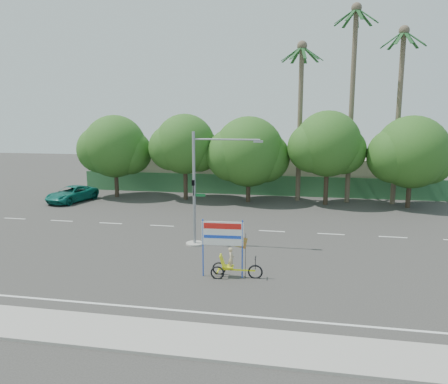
# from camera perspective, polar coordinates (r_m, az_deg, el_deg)

# --- Properties ---
(ground) EXTENTS (120.00, 120.00, 0.00)m
(ground) POSITION_cam_1_polar(r_m,az_deg,el_deg) (23.31, -0.29, -10.01)
(ground) COLOR #33302D
(ground) RESTS_ON ground
(sidewalk_near) EXTENTS (50.00, 2.40, 0.12)m
(sidewalk_near) POSITION_cam_1_polar(r_m,az_deg,el_deg) (16.62, -5.49, -18.56)
(sidewalk_near) COLOR gray
(sidewalk_near) RESTS_ON ground
(fence) EXTENTS (38.00, 0.08, 2.00)m
(fence) POSITION_cam_1_polar(r_m,az_deg,el_deg) (43.75, 5.08, 0.87)
(fence) COLOR #336B3D
(fence) RESTS_ON ground
(building_left) EXTENTS (12.00, 8.00, 4.00)m
(building_left) POSITION_cam_1_polar(r_m,az_deg,el_deg) (49.91, -5.89, 3.16)
(building_left) COLOR #B9A993
(building_left) RESTS_ON ground
(building_right) EXTENTS (14.00, 8.00, 3.60)m
(building_right) POSITION_cam_1_polar(r_m,az_deg,el_deg) (48.04, 15.19, 2.35)
(building_right) COLOR #B9A993
(building_right) RESTS_ON ground
(tree_far_left) EXTENTS (7.14, 6.00, 7.96)m
(tree_far_left) POSITION_cam_1_polar(r_m,az_deg,el_deg) (43.60, -14.11, 5.55)
(tree_far_left) COLOR #473828
(tree_far_left) RESTS_ON ground
(tree_left) EXTENTS (6.66, 5.60, 8.07)m
(tree_left) POSITION_cam_1_polar(r_m,az_deg,el_deg) (41.15, -5.18, 5.97)
(tree_left) COLOR #473828
(tree_left) RESTS_ON ground
(tree_center) EXTENTS (7.62, 6.40, 7.85)m
(tree_center) POSITION_cam_1_polar(r_m,az_deg,el_deg) (39.98, 3.16, 5.02)
(tree_center) COLOR #473828
(tree_center) RESTS_ON ground
(tree_right) EXTENTS (6.90, 5.80, 8.36)m
(tree_right) POSITION_cam_1_polar(r_m,az_deg,el_deg) (39.62, 13.31, 5.84)
(tree_right) COLOR #473828
(tree_right) RESTS_ON ground
(tree_far_right) EXTENTS (7.38, 6.20, 7.94)m
(tree_far_right) POSITION_cam_1_polar(r_m,az_deg,el_deg) (40.58, 23.22, 4.55)
(tree_far_right) COLOR #473828
(tree_far_right) RESTS_ON ground
(palm_tall) EXTENTS (3.73, 3.79, 17.45)m
(palm_tall) POSITION_cam_1_polar(r_m,az_deg,el_deg) (41.22, 16.45, 13.14)
(palm_tall) COLOR #70604C
(palm_tall) RESTS_ON ground
(palm_mid) EXTENTS (3.73, 3.79, 15.45)m
(palm_mid) POSITION_cam_1_polar(r_m,az_deg,el_deg) (41.74, 21.95, 11.31)
(palm_mid) COLOR #70604C
(palm_mid) RESTS_ON ground
(palm_short) EXTENTS (3.73, 3.79, 14.45)m
(palm_short) POSITION_cam_1_polar(r_m,az_deg,el_deg) (40.99, 9.94, 11.17)
(palm_short) COLOR #70604C
(palm_short) RESTS_ON ground
(traffic_signal) EXTENTS (4.72, 1.10, 7.00)m
(traffic_signal) POSITION_cam_1_polar(r_m,az_deg,el_deg) (26.74, -3.29, -0.89)
(traffic_signal) COLOR gray
(traffic_signal) RESTS_ON ground
(trike_billboard) EXTENTS (3.04, 0.73, 2.99)m
(trike_billboard) POSITION_cam_1_polar(r_m,az_deg,el_deg) (21.81, 0.57, -8.09)
(trike_billboard) COLOR black
(trike_billboard) RESTS_ON ground
(pickup_truck) EXTENTS (3.56, 5.64, 1.45)m
(pickup_truck) POSITION_cam_1_polar(r_m,az_deg,el_deg) (42.82, -19.26, -0.24)
(pickup_truck) COLOR #0E6557
(pickup_truck) RESTS_ON ground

